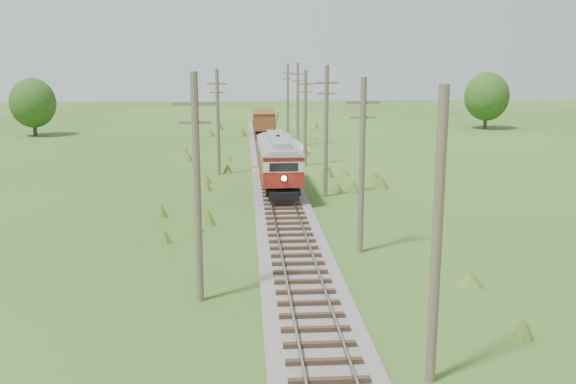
{
  "coord_description": "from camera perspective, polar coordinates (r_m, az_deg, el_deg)",
  "views": [
    {
      "loc": [
        -2.35,
        -12.31,
        9.53
      ],
      "look_at": [
        0.0,
        22.23,
        2.21
      ],
      "focal_mm": 40.0,
      "sensor_mm": 36.0,
      "label": 1
    }
  ],
  "objects": [
    {
      "name": "utility_pole_r_6",
      "position": [
        82.65,
        -0.03,
        8.43
      ],
      "size": [
        1.6,
        0.3,
        8.7
      ],
      "color": "brown",
      "rests_on": "ground"
    },
    {
      "name": "streetcar",
      "position": [
        45.68,
        -0.9,
        3.05
      ],
      "size": [
        2.81,
        11.48,
        5.22
      ],
      "rotation": [
        0.0,
        0.0,
        0.01
      ],
      "color": "black",
      "rests_on": "ground"
    },
    {
      "name": "utility_pole_r_3",
      "position": [
        43.94,
        3.41,
        5.51
      ],
      "size": [
        1.6,
        0.3,
        9.0
      ],
      "color": "brown",
      "rests_on": "ground"
    },
    {
      "name": "tree_mid_b",
      "position": [
        90.45,
        17.25,
        8.11
      ],
      "size": [
        5.88,
        5.88,
        7.57
      ],
      "color": "#38281C",
      "rests_on": "ground"
    },
    {
      "name": "gondola",
      "position": [
        77.65,
        -2.15,
        6.33
      ],
      "size": [
        2.67,
        7.82,
        2.58
      ],
      "rotation": [
        0.0,
        0.0,
        -0.02
      ],
      "color": "black",
      "rests_on": "ground"
    },
    {
      "name": "tree_mid_a",
      "position": [
        84.49,
        -21.74,
        7.36
      ],
      "size": [
        5.46,
        5.46,
        7.03
      ],
      "color": "#38281C",
      "rests_on": "ground"
    },
    {
      "name": "utility_pole_r_2",
      "position": [
        31.25,
        6.58,
        2.46
      ],
      "size": [
        1.6,
        0.3,
        8.6
      ],
      "color": "brown",
      "rests_on": "ground"
    },
    {
      "name": "utility_pole_r_5",
      "position": [
        69.73,
        0.86,
        7.86
      ],
      "size": [
        1.6,
        0.3,
        8.9
      ],
      "color": "brown",
      "rests_on": "ground"
    },
    {
      "name": "gravel_pile",
      "position": [
        66.97,
        0.79,
        4.21
      ],
      "size": [
        3.06,
        3.24,
        1.11
      ],
      "color": "gray",
      "rests_on": "ground"
    },
    {
      "name": "utility_pole_r_1",
      "position": [
        18.86,
        13.09,
        -4.16
      ],
      "size": [
        0.3,
        0.3,
        8.8
      ],
      "color": "brown",
      "rests_on": "ground"
    },
    {
      "name": "utility_pole_l_a",
      "position": [
        24.87,
        -8.08,
        0.45
      ],
      "size": [
        1.6,
        0.3,
        9.0
      ],
      "color": "brown",
      "rests_on": "ground"
    },
    {
      "name": "utility_pole_r_4",
      "position": [
        56.81,
        1.54,
        6.67
      ],
      "size": [
        1.6,
        0.3,
        8.4
      ],
      "color": "brown",
      "rests_on": "ground"
    },
    {
      "name": "utility_pole_l_b",
      "position": [
        52.61,
        -6.25,
        6.3
      ],
      "size": [
        1.6,
        0.3,
        8.6
      ],
      "color": "brown",
      "rests_on": "ground"
    },
    {
      "name": "railbed_main",
      "position": [
        47.3,
        -0.97,
        0.55
      ],
      "size": [
        3.6,
        96.0,
        0.57
      ],
      "color": "#605B54",
      "rests_on": "ground"
    }
  ]
}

